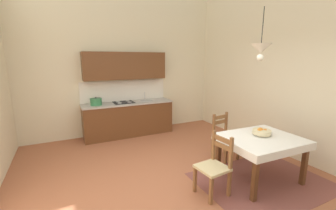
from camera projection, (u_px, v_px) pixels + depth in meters
ground_plane at (180, 190)px, 3.56m from camera, size 5.83×6.86×0.10m
wall_back at (123, 56)px, 5.92m from camera, size 5.83×0.12×4.20m
wall_right at (302, 55)px, 4.27m from camera, size 0.12×6.86×4.20m
area_rug at (262, 181)px, 3.71m from camera, size 2.10×1.60×0.01m
kitchen_cabinetry at (128, 104)px, 5.88m from camera, size 2.36×0.63×2.20m
dining_table at (261, 145)px, 3.67m from camera, size 1.28×1.09×0.75m
dining_chair_tv_side at (214, 166)px, 3.30m from camera, size 0.46×0.46×0.93m
dining_chair_kitchen_side at (224, 137)px, 4.52m from camera, size 0.47×0.47×0.93m
fruit_bowl at (262, 132)px, 3.73m from camera, size 0.30×0.30×0.12m
pendant_lamp at (261, 49)px, 3.42m from camera, size 0.32×0.32×0.80m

